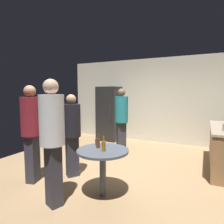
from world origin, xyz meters
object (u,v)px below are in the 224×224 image
Objects in this scene: beer_bottle_brown at (98,143)px; beer_bottle_amber at (104,146)px; foreground_table at (103,156)px; person_in_white_shirt at (52,133)px; person_in_black_shirt at (72,129)px; person_in_teal_shirt at (121,116)px; refrigerator at (109,113)px; person_in_maroon_shirt at (31,126)px; plastic_cup_blue at (98,142)px.

beer_bottle_amber is at bearing -35.12° from beer_bottle_brown.
person_in_white_shirt reaches higher than foreground_table.
person_in_black_shirt is at bearing 154.89° from beer_bottle_amber.
person_in_teal_shirt reaches higher than beer_bottle_amber.
refrigerator is at bearing 115.25° from foreground_table.
beer_bottle_amber is at bearing -25.59° from person_in_teal_shirt.
person_in_black_shirt is (-0.76, 0.32, 0.10)m from beer_bottle_brown.
person_in_teal_shirt is (0.81, 2.15, -0.01)m from person_in_maroon_shirt.
person_in_maroon_shirt is (-1.41, -0.08, 0.20)m from beer_bottle_amber.
beer_bottle_brown is at bearing -57.32° from plastic_cup_blue.
person_in_teal_shirt is (0.99, -1.26, 0.10)m from refrigerator.
refrigerator is 3.52m from beer_bottle_brown.
person_in_maroon_shirt is at bearing -173.98° from foreground_table.
beer_bottle_amber is 1.02m from person_in_black_shirt.
plastic_cup_blue is at bearing -30.79° from person_in_teal_shirt.
beer_bottle_amber is 0.15× the size of person_in_black_shirt.
person_in_black_shirt reaches higher than beer_bottle_amber.
person_in_black_shirt is at bearing 157.34° from beer_bottle_brown.
person_in_black_shirt is 0.92× the size of person_in_teal_shirt.
plastic_cup_blue is (-0.20, 0.18, 0.16)m from foreground_table.
foreground_table is at bearing -21.73° from person_in_white_shirt.
person_in_white_shirt is 1.05× the size of person_in_teal_shirt.
plastic_cup_blue is 1.87m from person_in_teal_shirt.
refrigerator is 1.61m from person_in_teal_shirt.
refrigerator reaches higher than foreground_table.
person_in_black_shirt is (-0.87, 0.37, 0.29)m from foreground_table.
person_in_white_shirt is 2.55m from person_in_teal_shirt.
person_in_black_shirt is at bearing 32.06° from person_in_maroon_shirt.
person_in_maroon_shirt is (0.18, -3.42, 0.12)m from refrigerator.
person_in_maroon_shirt reaches higher than beer_bottle_brown.
refrigerator is 16.36× the size of plastic_cup_blue.
beer_bottle_brown is 0.75m from person_in_white_shirt.
refrigerator is 2.25× the size of foreground_table.
plastic_cup_blue is (1.35, -3.09, -0.11)m from refrigerator.
beer_bottle_amber is (0.05, -0.06, 0.19)m from foreground_table.
foreground_table is 0.85m from person_in_white_shirt.
foreground_table is 0.51× the size of person_in_black_shirt.
person_in_white_shirt is at bearing -138.47° from beer_bottle_amber.
person_in_white_shirt reaches higher than person_in_black_shirt.
person_in_maroon_shirt is (-0.48, -0.52, 0.10)m from person_in_black_shirt.
foreground_table is 2.12m from person_in_teal_shirt.
person_in_teal_shirt is (-0.05, 2.55, -0.05)m from person_in_white_shirt.
person_in_maroon_shirt is at bearing -62.28° from person_in_teal_shirt.
person_in_white_shirt is at bearing -132.57° from foreground_table.
foreground_table is (1.54, -3.27, -0.27)m from refrigerator.
beer_bottle_amber is at bearing -64.48° from refrigerator.
person_in_black_shirt is at bearing -52.88° from person_in_teal_shirt.
foreground_table is at bearing 128.87° from beer_bottle_amber.
plastic_cup_blue is at bearing -1.61° from person_in_white_shirt.
beer_bottle_brown is 0.15m from plastic_cup_blue.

